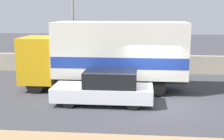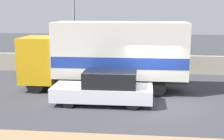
# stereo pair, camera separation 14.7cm
# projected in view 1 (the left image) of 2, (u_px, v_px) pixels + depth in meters

# --- Properties ---
(ground_plane) EXTENTS (80.00, 80.00, 0.00)m
(ground_plane) POSITION_uv_depth(u_px,v_px,m) (153.00, 104.00, 13.91)
(ground_plane) COLOR #38383D
(stone_wall_backdrop) EXTENTS (60.00, 0.35, 1.19)m
(stone_wall_backdrop) POSITION_uv_depth(u_px,v_px,m) (150.00, 64.00, 20.70)
(stone_wall_backdrop) COLOR #A39984
(stone_wall_backdrop) RESTS_ON ground_plane
(street_lamp) EXTENTS (0.56, 0.28, 6.18)m
(street_lamp) POSITION_uv_depth(u_px,v_px,m) (73.00, 18.00, 20.20)
(street_lamp) COLOR gray
(street_lamp) RESTS_ON ground_plane
(box_truck) EXTENTS (8.46, 2.39, 3.55)m
(box_truck) POSITION_uv_depth(u_px,v_px,m) (108.00, 54.00, 16.01)
(box_truck) COLOR gold
(box_truck) RESTS_ON ground_plane
(car_hatchback) EXTENTS (4.43, 1.70, 1.52)m
(car_hatchback) POSITION_uv_depth(u_px,v_px,m) (105.00, 88.00, 13.83)
(car_hatchback) COLOR silver
(car_hatchback) RESTS_ON ground_plane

